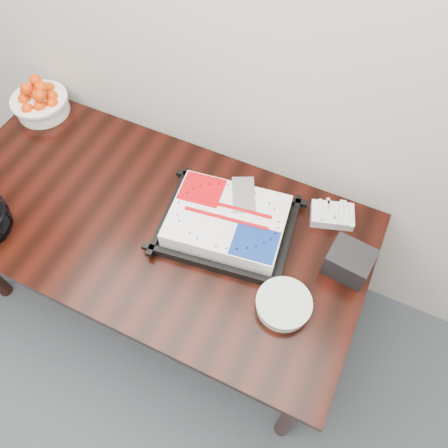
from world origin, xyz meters
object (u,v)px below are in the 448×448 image
at_px(plate_stack, 284,305).
at_px(napkin_box, 349,262).
at_px(table, 151,230).
at_px(tangerine_bowl, 39,100).
at_px(cake_tray, 227,223).

distance_m(plate_stack, napkin_box, 0.30).
bearing_deg(table, plate_stack, -10.73).
xyz_separation_m(tangerine_bowl, napkin_box, (1.58, -0.20, -0.02)).
xyz_separation_m(cake_tray, plate_stack, (0.32, -0.22, -0.02)).
bearing_deg(cake_tray, table, -162.93).
distance_m(table, plate_stack, 0.66).
bearing_deg(table, cake_tray, 17.07).
xyz_separation_m(table, tangerine_bowl, (-0.78, 0.33, 0.16)).
distance_m(cake_tray, napkin_box, 0.49).
xyz_separation_m(table, napkin_box, (0.80, 0.13, 0.14)).
height_order(cake_tray, napkin_box, napkin_box).
bearing_deg(napkin_box, tangerine_bowl, 172.72).
relative_size(table, plate_stack, 8.92).
bearing_deg(plate_stack, cake_tray, 146.08).
xyz_separation_m(tangerine_bowl, plate_stack, (1.42, -0.45, -0.05)).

